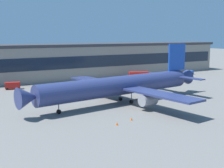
# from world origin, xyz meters

# --- Properties ---
(ground_plane) EXTENTS (600.00, 600.00, 0.00)m
(ground_plane) POSITION_xyz_m (0.00, 0.00, 0.00)
(ground_plane) COLOR slate
(terminal_building) EXTENTS (166.33, 19.70, 15.26)m
(terminal_building) POSITION_xyz_m (0.00, 59.40, 7.65)
(terminal_building) COLOR gray
(terminal_building) RESTS_ON ground_plane
(airliner) EXTENTS (59.23, 50.90, 16.44)m
(airliner) POSITION_xyz_m (-4.71, 3.52, 5.06)
(airliner) COLOR navy
(airliner) RESTS_ON ground_plane
(follow_me_car) EXTENTS (3.59, 4.79, 1.85)m
(follow_me_car) POSITION_xyz_m (35.82, 42.98, 1.09)
(follow_me_car) COLOR red
(follow_me_car) RESTS_ON ground_plane
(crew_van) EXTENTS (5.54, 3.23, 2.55)m
(crew_van) POSITION_xyz_m (-26.72, 41.84, 1.46)
(crew_van) COLOR red
(crew_van) RESTS_ON ground_plane
(belt_loader) EXTENTS (6.69, 4.22, 1.95)m
(belt_loader) POSITION_xyz_m (57.17, 40.12, 1.15)
(belt_loader) COLOR #2651A5
(belt_loader) RESTS_ON ground_plane
(fuel_truck) EXTENTS (8.82, 5.89, 3.35)m
(fuel_truck) POSITION_xyz_m (26.59, 39.33, 1.88)
(fuel_truck) COLOR red
(fuel_truck) RESTS_ON ground_plane
(traffic_cone_0) EXTENTS (0.48, 0.48, 0.60)m
(traffic_cone_0) POSITION_xyz_m (15.81, -3.17, 0.30)
(traffic_cone_0) COLOR #F2590C
(traffic_cone_0) RESTS_ON ground_plane
(traffic_cone_1) EXTENTS (0.53, 0.53, 0.66)m
(traffic_cone_1) POSITION_xyz_m (-12.29, -12.88, 0.33)
(traffic_cone_1) COLOR #F2590C
(traffic_cone_1) RESTS_ON ground_plane
(traffic_cone_2) EXTENTS (0.54, 0.54, 0.67)m
(traffic_cone_2) POSITION_xyz_m (-17.06, -14.43, 0.34)
(traffic_cone_2) COLOR #F2590C
(traffic_cone_2) RESTS_ON ground_plane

